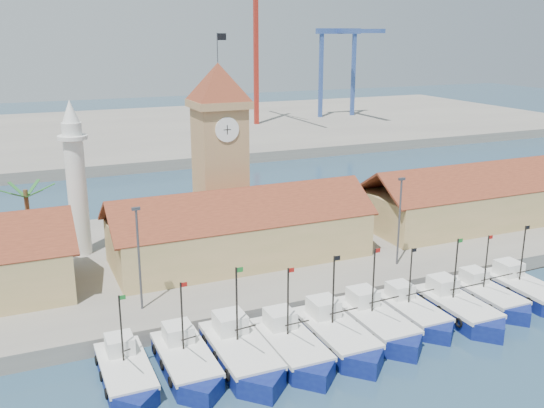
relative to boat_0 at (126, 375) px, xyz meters
name	(u,v)px	position (x,y,z in m)	size (l,w,h in m)	color
ground	(333,362)	(15.01, -3.25, -0.72)	(400.00, 400.00, 0.00)	navy
quay	(228,252)	(15.01, 20.75, 0.03)	(140.00, 32.00, 1.50)	gray
terminal	(106,134)	(15.01, 106.75, 0.28)	(240.00, 80.00, 2.00)	gray
boat_0	(126,375)	(0.00, 0.00, 0.00)	(3.34, 9.16, 6.93)	#0B1358
boat_1	(187,364)	(4.37, -0.29, 0.03)	(3.50, 9.60, 7.27)	#0B1358
boat_2	(242,356)	(8.45, -0.93, 0.11)	(3.87, 10.60, 8.02)	#0B1358
boat_3	(293,349)	(12.43, -1.43, 0.06)	(3.63, 9.93, 7.51)	#0B1358
boat_4	(338,337)	(16.50, -1.27, 0.09)	(3.78, 10.34, 7.83)	#0B1358
boat_5	(378,325)	(20.63, -0.66, 0.07)	(3.68, 10.08, 7.63)	#0B1358
boat_6	(414,314)	(24.72, -0.08, -0.01)	(3.30, 9.04, 6.84)	#0B1358
boat_7	(459,310)	(28.76, -1.13, 0.06)	(3.62, 9.91, 7.50)	#0B1358
boat_8	(489,298)	(33.09, -0.13, -0.01)	(3.32, 9.09, 6.88)	#0B1358
boat_9	(526,291)	(37.25, -0.39, 0.04)	(3.55, 9.72, 7.35)	#0B1358
hall_center	(240,235)	(15.01, 16.75, 3.27)	(27.04, 10.13, 7.61)	tan
hall_right	(482,202)	(47.01, 16.75, 3.27)	(31.20, 10.13, 7.61)	tan
clock_tower	(220,149)	(15.01, 22.74, 11.24)	(5.80, 5.80, 22.70)	#A47B54
minaret	(76,178)	(0.01, 24.75, 9.01)	(3.00, 3.00, 16.30)	silver
palm_tree	(29,222)	(-4.99, 22.75, 5.53)	(5.60, 5.03, 8.39)	brown
lamp_posts	(276,235)	(15.51, 8.75, 5.76)	(80.70, 0.25, 9.03)	#3F3F44
crane_red_right	(258,23)	(51.33, 100.06, 25.68)	(1.00, 34.88, 43.64)	#A82519
gantry	(344,49)	(77.01, 103.40, 19.32)	(13.00, 22.00, 23.20)	#314F98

